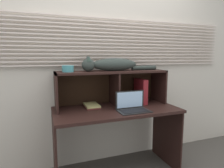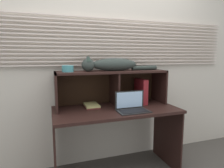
# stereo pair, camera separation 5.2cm
# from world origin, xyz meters

# --- Properties ---
(back_panel_with_blinds) EXTENTS (4.40, 0.08, 2.50)m
(back_panel_with_blinds) POSITION_xyz_m (0.00, 0.55, 1.26)
(back_panel_with_blinds) COLOR beige
(back_panel_with_blinds) RESTS_ON ground
(desk) EXTENTS (1.34, 0.64, 0.75)m
(desk) POSITION_xyz_m (0.00, 0.19, 0.60)
(desk) COLOR black
(desk) RESTS_ON ground
(hutch_shelf_unit) EXTENTS (1.25, 0.34, 0.40)m
(hutch_shelf_unit) POSITION_xyz_m (0.00, 0.36, 1.03)
(hutch_shelf_unit) COLOR black
(hutch_shelf_unit) RESTS_ON desk
(cat) EXTENTS (0.90, 0.16, 0.17)m
(cat) POSITION_xyz_m (-0.01, 0.33, 1.22)
(cat) COLOR #303834
(cat) RESTS_ON hutch_shelf_unit
(laptop) EXTENTS (0.33, 0.21, 0.20)m
(laptop) POSITION_xyz_m (0.13, 0.05, 0.79)
(laptop) COLOR black
(laptop) RESTS_ON desk
(binder_upright) EXTENTS (0.06, 0.25, 0.29)m
(binder_upright) POSITION_xyz_m (0.37, 0.33, 0.90)
(binder_upright) COLOR maroon
(binder_upright) RESTS_ON desk
(book_stack) EXTENTS (0.15, 0.24, 0.03)m
(book_stack) POSITION_xyz_m (-0.24, 0.33, 0.77)
(book_stack) COLOR maroon
(book_stack) RESTS_ON desk
(small_basket) EXTENTS (0.12, 0.12, 0.07)m
(small_basket) POSITION_xyz_m (-0.49, 0.33, 1.19)
(small_basket) COLOR teal
(small_basket) RESTS_ON hutch_shelf_unit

